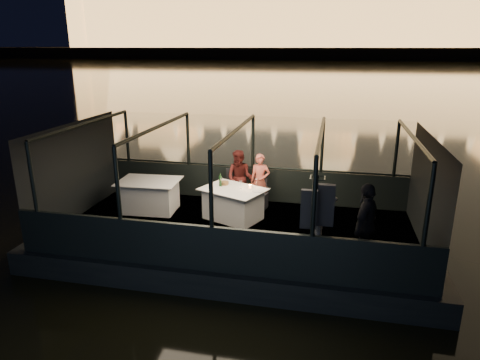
% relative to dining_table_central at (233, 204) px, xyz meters
% --- Properties ---
extents(river_water, '(500.00, 500.00, 0.00)m').
position_rel_dining_table_central_xyz_m(river_water, '(0.21, 79.44, -0.89)').
color(river_water, black).
rests_on(river_water, ground).
extents(boat_hull, '(8.60, 4.40, 1.00)m').
position_rel_dining_table_central_xyz_m(boat_hull, '(0.21, -0.56, -0.89)').
color(boat_hull, black).
rests_on(boat_hull, river_water).
extents(boat_deck, '(8.00, 4.00, 0.04)m').
position_rel_dining_table_central_xyz_m(boat_deck, '(0.21, -0.56, -0.41)').
color(boat_deck, black).
rests_on(boat_deck, boat_hull).
extents(gunwale_port, '(8.00, 0.08, 0.90)m').
position_rel_dining_table_central_xyz_m(gunwale_port, '(0.21, 1.44, 0.06)').
color(gunwale_port, black).
rests_on(gunwale_port, boat_deck).
extents(gunwale_starboard, '(8.00, 0.08, 0.90)m').
position_rel_dining_table_central_xyz_m(gunwale_starboard, '(0.21, -2.56, 0.06)').
color(gunwale_starboard, black).
rests_on(gunwale_starboard, boat_deck).
extents(cabin_glass_port, '(8.00, 0.02, 1.40)m').
position_rel_dining_table_central_xyz_m(cabin_glass_port, '(0.21, 1.44, 1.21)').
color(cabin_glass_port, '#99B2B2').
rests_on(cabin_glass_port, gunwale_port).
extents(cabin_glass_starboard, '(8.00, 0.02, 1.40)m').
position_rel_dining_table_central_xyz_m(cabin_glass_starboard, '(0.21, -2.56, 1.21)').
color(cabin_glass_starboard, '#99B2B2').
rests_on(cabin_glass_starboard, gunwale_starboard).
extents(cabin_roof_glass, '(8.00, 4.00, 0.02)m').
position_rel_dining_table_central_xyz_m(cabin_roof_glass, '(0.21, -0.56, 1.91)').
color(cabin_roof_glass, '#99B2B2').
rests_on(cabin_roof_glass, boat_deck).
extents(end_wall_fore, '(0.02, 4.00, 2.30)m').
position_rel_dining_table_central_xyz_m(end_wall_fore, '(-3.79, -0.56, 0.76)').
color(end_wall_fore, black).
rests_on(end_wall_fore, boat_deck).
extents(end_wall_aft, '(0.02, 4.00, 2.30)m').
position_rel_dining_table_central_xyz_m(end_wall_aft, '(4.21, -0.56, 0.76)').
color(end_wall_aft, black).
rests_on(end_wall_aft, boat_deck).
extents(canopy_ribs, '(8.00, 4.00, 2.30)m').
position_rel_dining_table_central_xyz_m(canopy_ribs, '(0.21, -0.56, 0.76)').
color(canopy_ribs, black).
rests_on(canopy_ribs, boat_deck).
extents(embankment, '(400.00, 140.00, 6.00)m').
position_rel_dining_table_central_xyz_m(embankment, '(0.21, 209.44, 0.11)').
color(embankment, '#423D33').
rests_on(embankment, ground).
extents(dining_table_central, '(1.74, 1.53, 0.77)m').
position_rel_dining_table_central_xyz_m(dining_table_central, '(0.00, 0.00, 0.00)').
color(dining_table_central, silver).
rests_on(dining_table_central, boat_deck).
extents(dining_table_aft, '(1.57, 1.18, 0.80)m').
position_rel_dining_table_central_xyz_m(dining_table_aft, '(-2.19, 0.09, 0.00)').
color(dining_table_aft, silver).
rests_on(dining_table_aft, boat_deck).
extents(chair_port_left, '(0.51, 0.51, 0.94)m').
position_rel_dining_table_central_xyz_m(chair_port_left, '(-0.21, 0.89, 0.06)').
color(chair_port_left, black).
rests_on(chair_port_left, boat_deck).
extents(chair_port_right, '(0.45, 0.45, 0.81)m').
position_rel_dining_table_central_xyz_m(chair_port_right, '(0.50, 0.83, 0.06)').
color(chair_port_right, black).
rests_on(chair_port_right, boat_deck).
extents(coat_stand, '(0.60, 0.53, 1.87)m').
position_rel_dining_table_central_xyz_m(coat_stand, '(2.03, -2.12, 0.51)').
color(coat_stand, black).
rests_on(coat_stand, boat_deck).
extents(person_woman_coral, '(0.53, 0.37, 1.40)m').
position_rel_dining_table_central_xyz_m(person_woman_coral, '(0.49, 0.97, 0.36)').
color(person_woman_coral, '#CD5D4A').
rests_on(person_woman_coral, boat_deck).
extents(person_man_maroon, '(0.80, 0.67, 1.47)m').
position_rel_dining_table_central_xyz_m(person_man_maroon, '(-0.05, 0.97, 0.36)').
color(person_man_maroon, '#431412').
rests_on(person_man_maroon, boat_deck).
extents(passenger_stripe, '(0.63, 1.03, 1.54)m').
position_rel_dining_table_central_xyz_m(passenger_stripe, '(2.12, -1.83, 0.47)').
color(passenger_stripe, silver).
rests_on(passenger_stripe, boat_deck).
extents(passenger_dark, '(0.75, 1.05, 1.65)m').
position_rel_dining_table_central_xyz_m(passenger_dark, '(2.95, -1.71, 0.47)').
color(passenger_dark, black).
rests_on(passenger_dark, boat_deck).
extents(wine_bottle, '(0.07, 0.07, 0.32)m').
position_rel_dining_table_central_xyz_m(wine_bottle, '(-0.35, 0.15, 0.53)').
color(wine_bottle, '#133414').
rests_on(wine_bottle, dining_table_central).
extents(bread_basket, '(0.23, 0.23, 0.08)m').
position_rel_dining_table_central_xyz_m(bread_basket, '(-0.28, 0.28, 0.42)').
color(bread_basket, brown).
rests_on(bread_basket, dining_table_central).
extents(amber_candle, '(0.08, 0.08, 0.09)m').
position_rel_dining_table_central_xyz_m(amber_candle, '(0.38, 0.15, 0.42)').
color(amber_candle, '#FF8B3F').
rests_on(amber_candle, dining_table_central).
extents(plate_near, '(0.34, 0.34, 0.02)m').
position_rel_dining_table_central_xyz_m(plate_near, '(0.60, -0.04, 0.39)').
color(plate_near, silver).
rests_on(plate_near, dining_table_central).
extents(plate_far, '(0.25, 0.25, 0.01)m').
position_rel_dining_table_central_xyz_m(plate_far, '(-0.21, 0.34, 0.39)').
color(plate_far, silver).
rests_on(plate_far, dining_table_central).
extents(wine_glass_white, '(0.09, 0.09, 0.21)m').
position_rel_dining_table_central_xyz_m(wine_glass_white, '(-0.32, 0.13, 0.48)').
color(wine_glass_white, silver).
rests_on(wine_glass_white, dining_table_central).
extents(wine_glass_red, '(0.07, 0.07, 0.18)m').
position_rel_dining_table_central_xyz_m(wine_glass_red, '(0.50, 0.34, 0.48)').
color(wine_glass_red, silver).
rests_on(wine_glass_red, dining_table_central).
extents(wine_glass_empty, '(0.07, 0.07, 0.19)m').
position_rel_dining_table_central_xyz_m(wine_glass_empty, '(0.18, 0.04, 0.48)').
color(wine_glass_empty, white).
rests_on(wine_glass_empty, dining_table_central).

